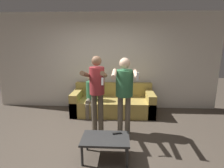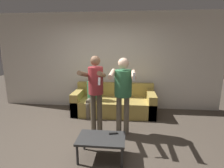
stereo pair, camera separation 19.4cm
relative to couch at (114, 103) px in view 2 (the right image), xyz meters
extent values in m
plane|color=#4C4238|center=(-0.25, -1.70, -0.27)|extent=(14.00, 14.00, 0.00)
cube|color=silver|center=(-0.25, 0.47, 1.08)|extent=(6.40, 0.06, 2.70)
cube|color=#AD9347|center=(0.00, -0.04, -0.06)|extent=(2.16, 0.89, 0.40)
cube|color=#AD9347|center=(0.00, 0.32, 0.32)|extent=(2.16, 0.16, 0.37)
cube|color=#AD9347|center=(-0.98, -0.04, 0.04)|extent=(0.20, 0.89, 0.61)
cube|color=#AD9347|center=(0.98, -0.04, 0.04)|extent=(0.20, 0.89, 0.61)
cylinder|color=brown|center=(-0.34, -1.11, 0.16)|extent=(0.11, 0.11, 0.85)
cylinder|color=brown|center=(-0.21, -1.11, 0.16)|extent=(0.11, 0.11, 0.85)
cylinder|color=#9E2D33|center=(-0.28, -1.11, 0.86)|extent=(0.30, 0.30, 0.55)
sphere|color=brown|center=(-0.28, -1.11, 1.26)|extent=(0.20, 0.20, 0.20)
cylinder|color=brown|center=(-0.45, -1.40, 1.04)|extent=(0.08, 0.58, 0.21)
cylinder|color=brown|center=(-0.11, -1.40, 1.04)|extent=(0.08, 0.58, 0.21)
cube|color=white|center=(-0.11, -1.68, 0.97)|extent=(0.04, 0.06, 0.13)
cylinder|color=#6B6051|center=(0.20, -1.11, 0.14)|extent=(0.11, 0.11, 0.82)
cylinder|color=#6B6051|center=(0.35, -1.11, 0.14)|extent=(0.11, 0.11, 0.82)
cylinder|color=#337047|center=(0.28, -1.11, 0.82)|extent=(0.35, 0.35, 0.53)
sphere|color=beige|center=(0.28, -1.11, 1.22)|extent=(0.21, 0.21, 0.21)
cylinder|color=beige|center=(0.08, -1.43, 1.06)|extent=(0.08, 0.63, 0.10)
cylinder|color=beige|center=(0.47, -1.43, 1.06)|extent=(0.08, 0.63, 0.10)
cube|color=white|center=(0.47, -1.74, 1.07)|extent=(0.04, 0.03, 0.13)
cylinder|color=#6B6051|center=(-0.62, -0.47, -0.06)|extent=(0.11, 0.11, 0.40)
cylinder|color=#6B6051|center=(-0.49, -0.47, -0.06)|extent=(0.11, 0.11, 0.40)
cylinder|color=#6B6051|center=(-0.62, -0.31, 0.17)|extent=(0.11, 0.32, 0.11)
cylinder|color=#6B6051|center=(-0.49, -0.31, 0.17)|extent=(0.11, 0.32, 0.11)
cylinder|color=#337047|center=(-0.55, -0.15, 0.39)|extent=(0.29, 0.29, 0.50)
sphere|color=tan|center=(-0.55, -0.15, 0.76)|extent=(0.20, 0.20, 0.20)
cube|color=#2D2D2D|center=(-0.04, -1.97, 0.09)|extent=(0.77, 0.49, 0.04)
cylinder|color=#2D2D2D|center=(-0.38, -2.18, -0.10)|extent=(0.04, 0.04, 0.33)
cylinder|color=#2D2D2D|center=(0.31, -2.18, -0.10)|extent=(0.04, 0.04, 0.33)
cylinder|color=#2D2D2D|center=(-0.38, -1.77, -0.10)|extent=(0.04, 0.04, 0.33)
cylinder|color=#2D2D2D|center=(0.31, -1.77, -0.10)|extent=(0.04, 0.04, 0.33)
cube|color=black|center=(0.15, -1.84, 0.12)|extent=(0.15, 0.07, 0.02)
camera|label=1|loc=(0.20, -4.52, 1.58)|focal=28.00mm
camera|label=2|loc=(0.39, -4.50, 1.58)|focal=28.00mm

